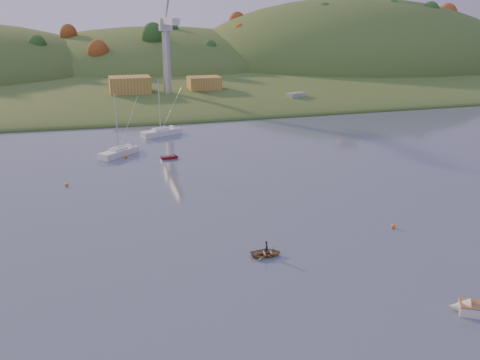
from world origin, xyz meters
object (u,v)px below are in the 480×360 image
object	(u,v)px
sailboat_near	(119,152)
red_tender	(172,157)
sailboat_far	(161,132)
canoe	(266,253)

from	to	relation	value
sailboat_near	red_tender	distance (m)	9.84
sailboat_near	sailboat_far	world-z (taller)	sailboat_far
red_tender	sailboat_far	bearing A→B (deg)	82.26
sailboat_near	canoe	world-z (taller)	sailboat_near
red_tender	sailboat_near	bearing A→B (deg)	147.33
sailboat_near	sailboat_far	size ratio (longest dim) A/B	0.96
sailboat_near	sailboat_far	xyz separation A→B (m)	(9.25, 14.17, 0.02)
sailboat_near	red_tender	world-z (taller)	sailboat_near
sailboat_far	canoe	xyz separation A→B (m)	(3.21, -59.49, -0.40)
canoe	sailboat_far	bearing A→B (deg)	7.18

